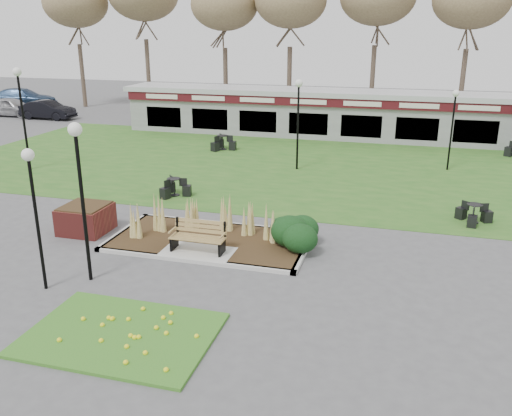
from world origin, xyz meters
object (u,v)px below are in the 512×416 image
(lamp_post_near_left, at_px, (79,168))
(lamp_post_far_left, at_px, (20,96))
(food_pavilion, at_px, (313,113))
(bistro_set_c, at_px, (473,216))
(lamp_post_far_right, at_px, (454,112))
(car_black, at_px, (48,110))
(lamp_post_near_right, at_px, (33,189))
(bistro_set_a, at_px, (174,190))
(car_blue, at_px, (23,98))
(bistro_set_b, at_px, (223,145))
(car_silver, at_px, (12,107))
(park_bench, at_px, (199,236))
(brick_planter, at_px, (86,218))
(lamp_post_mid_right, at_px, (298,105))

(lamp_post_near_left, height_order, lamp_post_far_left, lamp_post_far_left)
(food_pavilion, relative_size, lamp_post_far_left, 5.06)
(food_pavilion, height_order, bistro_set_c, food_pavilion)
(lamp_post_far_left, bearing_deg, lamp_post_far_right, 15.28)
(lamp_post_far_right, bearing_deg, food_pavilion, 139.03)
(lamp_post_far_left, bearing_deg, car_black, 122.57)
(lamp_post_near_right, xyz_separation_m, bistro_set_a, (-0.08, 8.63, -2.52))
(lamp_post_far_left, bearing_deg, bistro_set_a, -13.86)
(car_black, bearing_deg, lamp_post_far_left, -146.71)
(bistro_set_c, height_order, car_blue, car_blue)
(bistro_set_b, height_order, car_silver, car_silver)
(bistro_set_b, bearing_deg, lamp_post_far_right, -6.37)
(bistro_set_a, xyz_separation_m, car_silver, (-20.67, 15.88, 0.46))
(lamp_post_far_right, relative_size, car_blue, 0.69)
(lamp_post_near_left, bearing_deg, car_blue, 130.48)
(park_bench, height_order, lamp_post_near_left, lamp_post_near_left)
(bistro_set_c, distance_m, car_silver, 36.00)
(car_black, bearing_deg, brick_planter, -140.86)
(brick_planter, distance_m, car_silver, 28.25)
(lamp_post_near_right, distance_m, car_blue, 36.72)
(bistro_set_a, bearing_deg, car_silver, 142.47)
(lamp_post_mid_right, distance_m, bistro_set_c, 9.97)
(bistro_set_a, height_order, bistro_set_c, bistro_set_a)
(car_silver, bearing_deg, food_pavilion, -92.59)
(food_pavilion, relative_size, lamp_post_far_right, 6.38)
(lamp_post_near_left, relative_size, car_blue, 0.78)
(brick_planter, height_order, lamp_post_near_right, lamp_post_near_right)
(lamp_post_mid_right, height_order, lamp_post_far_left, lamp_post_far_left)
(lamp_post_mid_right, xyz_separation_m, lamp_post_far_left, (-12.60, -3.53, 0.39))
(lamp_post_far_left, xyz_separation_m, car_black, (-8.50, 13.31, -2.85))
(lamp_post_near_left, xyz_separation_m, bistro_set_c, (10.63, 7.70, -2.94))
(lamp_post_near_right, height_order, lamp_post_mid_right, lamp_post_mid_right)
(food_pavilion, xyz_separation_m, car_blue, (-26.00, 5.64, -0.66))
(bistro_set_b, xyz_separation_m, car_blue, (-21.86, 11.16, 0.53))
(park_bench, distance_m, bistro_set_a, 6.24)
(lamp_post_near_left, distance_m, car_silver, 32.18)
(lamp_post_mid_right, xyz_separation_m, car_silver, (-24.66, 10.22, -2.43))
(park_bench, relative_size, lamp_post_far_left, 0.35)
(bistro_set_c, bearing_deg, lamp_post_mid_right, 142.66)
(lamp_post_far_left, xyz_separation_m, bistro_set_b, (7.65, 6.72, -3.25))
(car_black, height_order, car_blue, car_blue)
(lamp_post_far_left, distance_m, car_silver, 18.51)
(brick_planter, relative_size, lamp_post_far_left, 0.31)
(bistro_set_c, bearing_deg, lamp_post_near_left, -144.08)
(bistro_set_a, distance_m, car_black, 23.04)
(bistro_set_a, relative_size, bistro_set_c, 1.06)
(lamp_post_near_right, xyz_separation_m, bistro_set_b, (-1.03, 17.48, -2.50))
(food_pavilion, xyz_separation_m, bistro_set_c, (8.39, -14.49, -1.23))
(lamp_post_near_left, bearing_deg, lamp_post_far_right, 56.50)
(car_silver, distance_m, car_black, 3.59)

